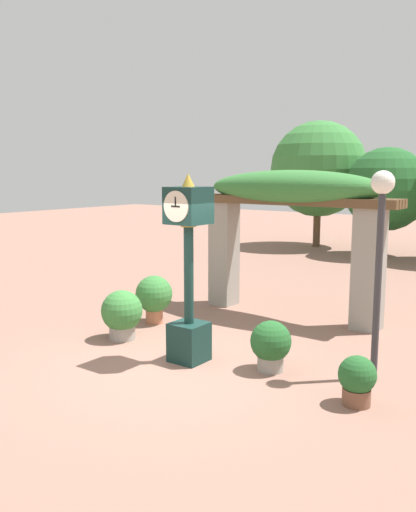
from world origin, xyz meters
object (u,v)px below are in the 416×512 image
pedestal_clock (189,269)px  potted_plant_far_left (271,344)px  lamp_post (381,229)px  potted_plant_near_left (122,313)px  potted_plant_near_right (154,296)px  potted_plant_far_right (357,379)px

pedestal_clock → potted_plant_far_left: 1.69m
potted_plant_far_left → lamp_post: (1.36, 0.60, 1.77)m
pedestal_clock → potted_plant_near_left: 1.95m
pedestal_clock → potted_plant_near_left: (-1.66, 0.17, -1.00)m
pedestal_clock → potted_plant_far_left: size_ratio=3.84×
potted_plant_near_right → potted_plant_near_left: bearing=-77.4°
potted_plant_near_right → lamp_post: lamp_post is taller
potted_plant_near_left → potted_plant_far_right: 4.42m
pedestal_clock → potted_plant_far_right: bearing=-0.1°
pedestal_clock → potted_plant_near_right: pedestal_clock is taller
pedestal_clock → lamp_post: 2.88m
potted_plant_far_left → pedestal_clock: bearing=-162.5°
potted_plant_far_left → lamp_post: lamp_post is taller
potted_plant_far_right → potted_plant_near_right: bearing=164.5°
lamp_post → pedestal_clock: bearing=-159.1°
potted_plant_near_right → lamp_post: bearing=-3.7°
potted_plant_near_right → lamp_post: 4.82m
potted_plant_far_right → lamp_post: lamp_post is taller
potted_plant_far_right → lamp_post: size_ratio=0.22×
pedestal_clock → potted_plant_far_left: bearing=17.5°
potted_plant_far_right → lamp_post: 2.09m
potted_plant_near_left → potted_plant_far_left: potted_plant_near_left is taller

